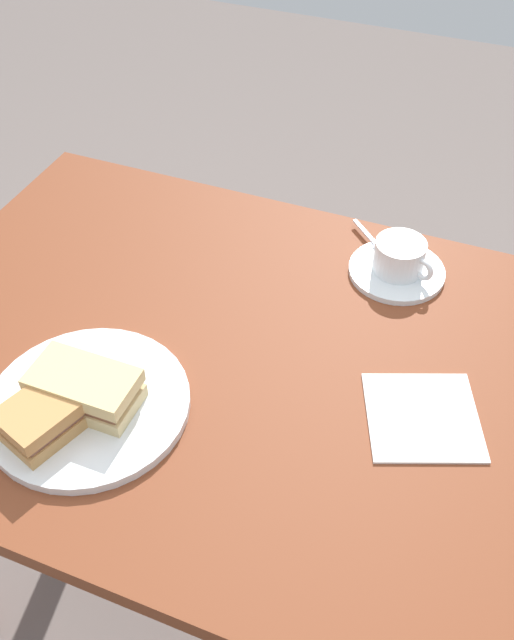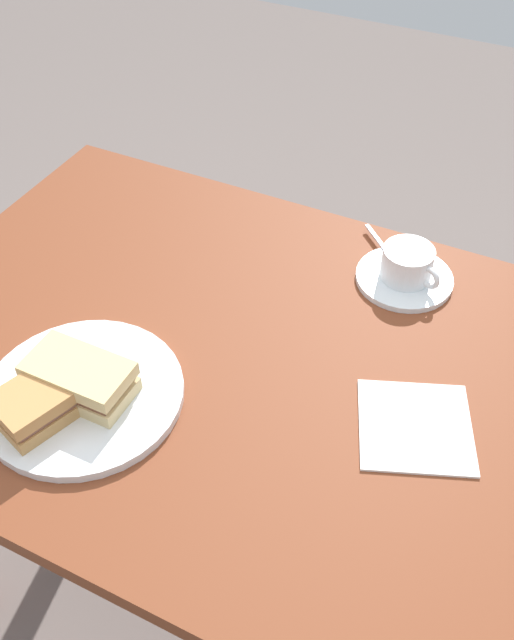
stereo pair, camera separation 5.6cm
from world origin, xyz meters
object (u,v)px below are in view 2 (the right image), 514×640
at_px(spoon, 384,247).
at_px(coffee_saucer, 404,278).
at_px(sandwich_front, 80,378).
at_px(napkin, 415,426).
at_px(sandwich_back, 45,399).
at_px(dining_table, 250,409).
at_px(coffee_cup, 408,263).
at_px(sandwich_plate, 84,394).

bearing_deg(spoon, coffee_saucer, 135.37).
relative_size(sandwich_front, napkin, 0.95).
xyz_separation_m(coffee_saucer, napkin, (-0.10, 0.28, -0.00)).
bearing_deg(spoon, sandwich_back, 61.31).
xyz_separation_m(dining_table, napkin, (-0.26, 0.02, 0.12)).
bearing_deg(sandwich_front, sandwich_back, 66.95).
bearing_deg(napkin, coffee_saucer, -69.55).
height_order(coffee_saucer, coffee_cup, coffee_cup).
relative_size(sandwich_front, coffee_cup, 1.39).
relative_size(coffee_cup, spoon, 1.31).
bearing_deg(coffee_saucer, sandwich_plate, 52.97).
bearing_deg(coffee_cup, napkin, 110.24).
distance_m(sandwich_plate, coffee_saucer, 0.54).
bearing_deg(spoon, sandwich_plate, 60.80).
xyz_separation_m(coffee_saucer, spoon, (0.05, -0.05, 0.01)).
xyz_separation_m(sandwich_plate, napkin, (-0.43, -0.15, -0.01)).
height_order(sandwich_back, spoon, sandwich_back).
bearing_deg(sandwich_back, coffee_cup, -125.97).
distance_m(coffee_saucer, napkin, 0.30).
height_order(spoon, napkin, spoon).
distance_m(sandwich_back, coffee_cup, 0.59).
bearing_deg(napkin, spoon, -64.54).
bearing_deg(sandwich_back, dining_table, -131.91).
bearing_deg(sandwich_back, spoon, -118.69).
relative_size(coffee_saucer, coffee_cup, 1.53).
distance_m(sandwich_front, napkin, 0.46).
xyz_separation_m(coffee_cup, napkin, (-0.10, 0.28, -0.04)).
bearing_deg(sandwich_plate, coffee_saucer, -127.03).
xyz_separation_m(sandwich_back, spoon, (-0.29, -0.53, -0.03)).
distance_m(sandwich_back, spoon, 0.61).
distance_m(dining_table, napkin, 0.28).
bearing_deg(sandwich_back, napkin, -156.03).
xyz_separation_m(coffee_saucer, coffee_cup, (-0.00, 0.00, 0.03)).
relative_size(dining_table, sandwich_back, 7.67).
xyz_separation_m(coffee_cup, spoon, (0.06, -0.05, -0.03)).
bearing_deg(coffee_cup, spoon, -44.24).
bearing_deg(sandwich_front, dining_table, -136.08).
bearing_deg(dining_table, sandwich_front, 43.92).
height_order(sandwich_plate, coffee_cup, coffee_cup).
height_order(dining_table, coffee_saucer, coffee_saucer).
height_order(dining_table, sandwich_back, sandwich_back).
bearing_deg(napkin, dining_table, -3.60).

